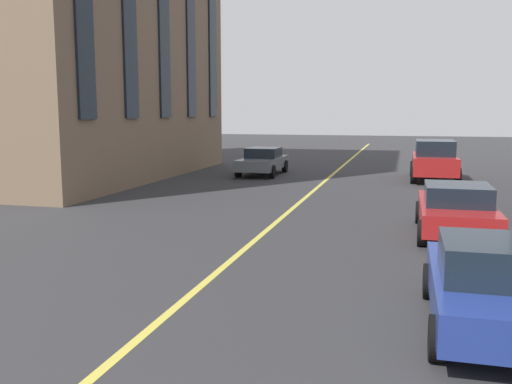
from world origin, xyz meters
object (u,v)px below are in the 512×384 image
at_px(car_red_trailing, 434,160).
at_px(car_blue_far, 494,285).
at_px(car_grey_parked_b, 263,161).
at_px(car_red_mid, 456,209).

xyz_separation_m(car_red_trailing, car_blue_far, (-19.07, -0.00, -0.27)).
relative_size(car_red_trailing, car_blue_far, 1.21).
height_order(car_red_trailing, car_grey_parked_b, car_red_trailing).
height_order(car_red_mid, car_blue_far, car_blue_far).
distance_m(car_red_mid, car_blue_far, 6.66).
height_order(car_red_mid, car_grey_parked_b, same).
bearing_deg(car_grey_parked_b, car_red_trailing, -91.80).
bearing_deg(car_red_trailing, car_red_mid, -180.00).
distance_m(car_red_mid, car_grey_parked_b, 15.19).
distance_m(car_grey_parked_b, car_blue_far, 21.07).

